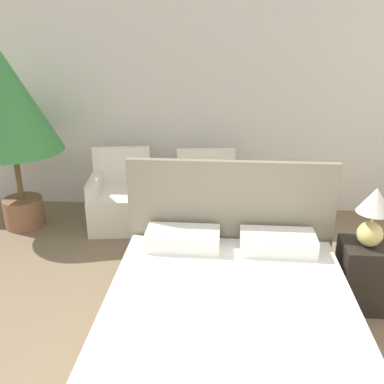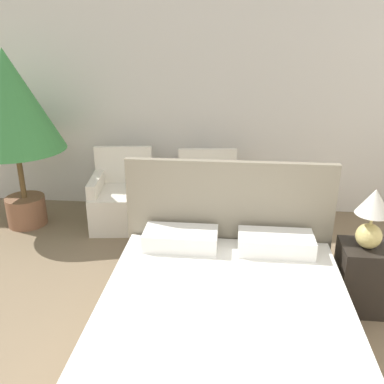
{
  "view_description": "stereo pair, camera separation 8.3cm",
  "coord_description": "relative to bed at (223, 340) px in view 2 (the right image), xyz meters",
  "views": [
    {
      "loc": [
        0.13,
        -0.94,
        2.16
      ],
      "look_at": [
        -0.16,
        2.87,
        0.66
      ],
      "focal_mm": 40.0,
      "sensor_mm": 36.0,
      "label": 1
    },
    {
      "loc": [
        0.22,
        -0.94,
        2.16
      ],
      "look_at": [
        -0.16,
        2.87,
        0.66
      ],
      "focal_mm": 40.0,
      "sensor_mm": 36.0,
      "label": 2
    }
  ],
  "objects": [
    {
      "name": "wall_back",
      "position": [
        -0.2,
        2.81,
        1.17
      ],
      "size": [
        10.0,
        0.06,
        2.9
      ],
      "color": "silver",
      "rests_on": "ground_plane"
    },
    {
      "name": "potted_palm",
      "position": [
        -2.32,
        2.07,
        1.08
      ],
      "size": [
        1.06,
        1.06,
        1.95
      ],
      "color": "brown",
      "rests_on": "ground_plane"
    },
    {
      "name": "table_lamp",
      "position": [
        1.07,
        0.82,
        0.56
      ],
      "size": [
        0.26,
        0.26,
        0.48
      ],
      "color": "tan",
      "rests_on": "nightstand"
    },
    {
      "name": "armchair_near_window_right",
      "position": [
        -0.24,
        2.17,
        -0.01
      ],
      "size": [
        0.73,
        0.72,
        0.85
      ],
      "rotation": [
        0.0,
        0.0,
        0.11
      ],
      "color": "silver",
      "rests_on": "ground_plane"
    },
    {
      "name": "bed",
      "position": [
        0.0,
        0.0,
        0.0
      ],
      "size": [
        1.69,
        2.22,
        1.16
      ],
      "color": "#8C7A5B",
      "rests_on": "ground_plane"
    },
    {
      "name": "armchair_near_window_left",
      "position": [
        -1.22,
        2.17,
        -0.01
      ],
      "size": [
        0.73,
        0.72,
        0.85
      ],
      "rotation": [
        0.0,
        0.0,
        0.12
      ],
      "color": "silver",
      "rests_on": "ground_plane"
    },
    {
      "name": "nightstand",
      "position": [
        1.1,
        0.83,
        0.0
      ],
      "size": [
        0.42,
        0.36,
        0.56
      ],
      "color": "black",
      "rests_on": "ground_plane"
    }
  ]
}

